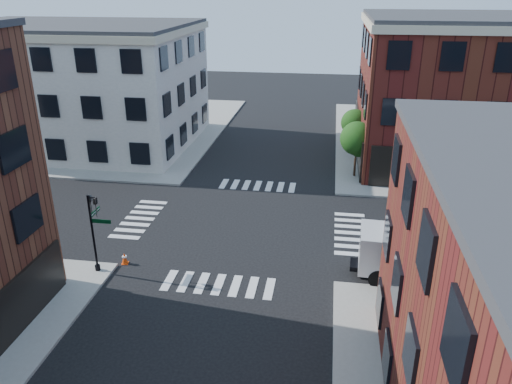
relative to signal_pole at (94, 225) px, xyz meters
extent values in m
plane|color=black|center=(6.72, 6.68, -2.86)|extent=(120.00, 120.00, 0.00)
cube|color=gray|center=(27.72, 27.68, -2.78)|extent=(30.00, 30.00, 0.15)
cube|color=gray|center=(-14.28, 27.68, -2.78)|extent=(30.00, 30.00, 0.15)
cube|color=silver|center=(-12.28, 22.68, 2.64)|extent=(22.00, 16.00, 11.00)
cylinder|color=black|center=(14.22, 16.68, -1.97)|extent=(0.18, 0.18, 1.47)
cylinder|color=black|center=(14.22, 16.68, -1.24)|extent=(0.12, 0.12, 1.47)
sphere|color=#123D10|center=(14.22, 16.68, 0.44)|extent=(2.69, 2.69, 2.69)
sphere|color=#123D10|center=(14.47, 16.58, -0.10)|extent=(1.85, 1.85, 1.85)
cylinder|color=black|center=(14.22, 22.68, -2.04)|extent=(0.18, 0.18, 1.33)
cylinder|color=black|center=(14.22, 22.68, -1.38)|extent=(0.12, 0.12, 1.33)
sphere|color=#123D10|center=(14.22, 22.68, 0.14)|extent=(2.43, 2.43, 2.43)
sphere|color=#123D10|center=(14.47, 22.58, -0.35)|extent=(1.67, 1.67, 1.67)
cylinder|color=black|center=(-0.08, -0.12, -0.56)|extent=(0.12, 0.12, 4.60)
cylinder|color=black|center=(-0.08, -0.12, -2.56)|extent=(0.28, 0.28, 0.30)
cube|color=#053819|center=(0.47, -0.12, 0.29)|extent=(1.10, 0.03, 0.22)
cube|color=#053819|center=(-0.08, 0.43, 0.54)|extent=(0.03, 1.10, 0.22)
imported|color=black|center=(0.27, -0.02, 1.04)|extent=(0.22, 0.18, 1.10)
imported|color=black|center=(-0.18, 0.23, 1.04)|extent=(0.18, 0.22, 1.10)
cube|color=white|center=(19.09, 1.61, -0.62)|extent=(6.31, 2.99, 3.30)
cube|color=maroon|center=(19.02, 0.26, -0.62)|extent=(2.34, 0.17, 0.75)
cube|color=maroon|center=(19.16, 2.96, -0.62)|extent=(2.34, 0.17, 0.75)
cube|color=silver|center=(15.05, 1.83, -1.21)|extent=(2.27, 2.67, 2.13)
cube|color=black|center=(14.04, 1.88, -0.83)|extent=(0.22, 2.03, 0.96)
cube|color=black|center=(17.81, 1.68, -2.32)|extent=(8.57, 1.52, 0.27)
cylinder|color=black|center=(14.99, 0.71, -2.32)|extent=(1.08, 0.43, 1.07)
cylinder|color=black|center=(15.11, 2.94, -2.32)|extent=(1.08, 0.43, 1.07)
cylinder|color=black|center=(18.82, 0.50, -2.32)|extent=(1.08, 0.43, 1.07)
cylinder|color=black|center=(18.94, 2.74, -2.32)|extent=(1.08, 0.43, 1.07)
cylinder|color=black|center=(21.37, 0.36, -2.32)|extent=(1.08, 0.43, 1.07)
cylinder|color=black|center=(21.49, 2.60, -2.32)|extent=(1.08, 0.43, 1.07)
cube|color=#F6430A|center=(1.02, 0.98, -2.84)|extent=(0.43, 0.43, 0.04)
cone|color=#F6430A|center=(1.02, 0.98, -2.51)|extent=(0.41, 0.41, 0.69)
cylinder|color=white|center=(1.02, 0.98, -2.42)|extent=(0.26, 0.26, 0.08)
camera|label=1|loc=(12.02, -22.06, 11.82)|focal=35.00mm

